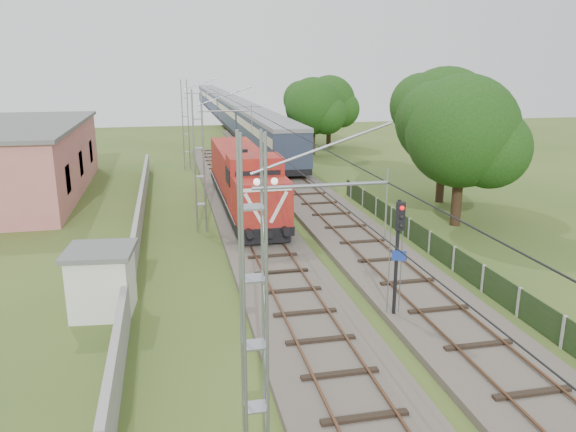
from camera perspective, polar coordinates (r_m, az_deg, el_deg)
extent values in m
plane|color=#36511E|center=(21.94, 1.31, -9.90)|extent=(140.00, 140.00, 0.00)
cube|color=#6B6054|center=(28.25, -1.99, -3.72)|extent=(4.20, 70.00, 0.30)
cube|color=black|center=(28.18, -1.99, -3.34)|extent=(2.40, 70.00, 0.10)
cube|color=brown|center=(28.03, -3.70, -3.31)|extent=(0.08, 70.00, 0.05)
cube|color=brown|center=(28.31, -0.30, -3.08)|extent=(0.08, 70.00, 0.05)
cube|color=#6B6054|center=(41.51, 1.63, 2.45)|extent=(4.20, 80.00, 0.30)
cube|color=black|center=(41.46, 1.63, 2.72)|extent=(2.40, 80.00, 0.10)
cube|color=brown|center=(41.26, 0.48, 2.77)|extent=(0.08, 80.00, 0.05)
cube|color=brown|center=(41.65, 2.77, 2.87)|extent=(0.08, 80.00, 0.05)
cylinder|color=gray|center=(12.01, 3.40, 3.13)|extent=(3.00, 0.08, 0.08)
cylinder|color=gray|center=(31.57, -6.47, 10.55)|extent=(3.00, 0.08, 0.08)
cylinder|color=gray|center=(51.47, -8.81, 12.23)|extent=(3.00, 0.08, 0.08)
cylinder|color=black|center=(31.89, -3.69, 8.31)|extent=(0.03, 70.00, 0.03)
cylinder|color=black|center=(31.76, -3.73, 10.64)|extent=(0.03, 70.00, 0.03)
cube|color=#9E9E99|center=(32.51, -14.94, -0.59)|extent=(0.25, 40.00, 1.50)
cube|color=#CF786F|center=(45.05, -25.36, 5.05)|extent=(8.00, 20.00, 5.00)
cube|color=#606060|center=(44.73, -25.74, 8.32)|extent=(8.40, 20.40, 0.25)
cube|color=black|center=(38.52, -21.51, 3.50)|extent=(0.10, 1.60, 1.80)
cube|color=black|center=(44.36, -20.34, 5.03)|extent=(0.10, 1.60, 1.80)
cube|color=black|center=(50.23, -19.44, 6.20)|extent=(0.10, 1.60, 1.80)
cube|color=black|center=(27.09, 16.52, -4.20)|extent=(0.05, 32.00, 1.15)
cube|color=#9E9E99|center=(40.35, 6.45, 2.64)|extent=(0.12, 0.12, 1.20)
cube|color=black|center=(36.55, -4.50, 2.00)|extent=(2.96, 16.77, 0.49)
cube|color=black|center=(31.42, -3.14, -0.73)|extent=(2.17, 3.55, 0.49)
cube|color=black|center=(41.87, -5.50, 3.26)|extent=(2.17, 3.55, 0.49)
cube|color=black|center=(28.75, -2.24, -2.45)|extent=(2.57, 0.25, 0.35)
cube|color=#972C11|center=(29.35, -2.66, 1.52)|extent=(2.86, 2.47, 2.27)
sphere|color=white|center=(27.86, -3.18, 3.47)|extent=(0.36, 0.36, 0.36)
sphere|color=white|center=(28.00, -1.39, 3.55)|extent=(0.36, 0.36, 0.36)
cube|color=silver|center=(28.06, -3.52, 0.76)|extent=(0.99, 0.06, 1.65)
cube|color=silver|center=(28.27, -0.95, 0.90)|extent=(0.99, 0.06, 1.65)
cube|color=silver|center=(27.94, -2.25, 2.69)|extent=(2.66, 0.06, 0.18)
cube|color=#972C11|center=(31.58, -3.40, 3.31)|extent=(2.96, 2.37, 3.16)
cube|color=black|center=(30.31, -3.06, 3.77)|extent=(2.47, 0.06, 0.89)
cube|color=#972C11|center=(38.59, -5.03, 5.01)|extent=(2.76, 11.94, 2.57)
cylinder|color=black|center=(35.41, -4.47, 6.46)|extent=(0.43, 0.43, 0.39)
cylinder|color=gray|center=(30.45, -3.77, 6.17)|extent=(0.12, 0.12, 0.35)
cylinder|color=gray|center=(30.54, -2.67, 6.21)|extent=(0.12, 0.12, 0.35)
cube|color=black|center=(55.99, -2.08, 6.58)|extent=(3.08, 23.39, 0.53)
cube|color=#2B3248|center=(55.76, -2.10, 8.31)|extent=(3.19, 23.39, 2.87)
cube|color=beige|center=(55.70, -2.10, 8.85)|extent=(3.23, 22.45, 0.80)
cube|color=gray|center=(55.59, -2.11, 9.94)|extent=(3.24, 23.39, 0.37)
cube|color=black|center=(79.99, -5.20, 9.12)|extent=(3.08, 23.39, 0.53)
cube|color=#2B3248|center=(79.83, -5.23, 10.34)|extent=(3.19, 23.39, 2.87)
cube|color=beige|center=(79.79, -5.24, 10.72)|extent=(3.23, 22.45, 0.80)
cube|color=gray|center=(79.71, -5.26, 11.48)|extent=(3.24, 23.39, 0.37)
cube|color=black|center=(104.20, -6.90, 10.48)|extent=(3.08, 23.39, 0.53)
cube|color=#2B3248|center=(104.08, -6.93, 11.41)|extent=(3.19, 23.39, 2.87)
cube|color=beige|center=(104.05, -6.94, 11.70)|extent=(3.23, 22.45, 0.80)
cube|color=gray|center=(103.99, -6.96, 12.29)|extent=(3.24, 23.39, 0.37)
cube|color=black|center=(128.51, -7.96, 11.32)|extent=(3.08, 23.39, 0.53)
cube|color=#2B3248|center=(128.41, -7.99, 12.07)|extent=(3.19, 23.39, 2.87)
cube|color=beige|center=(128.38, -8.00, 12.31)|extent=(3.23, 22.45, 0.80)
cube|color=gray|center=(128.33, -8.02, 12.78)|extent=(3.24, 23.39, 0.37)
cylinder|color=black|center=(20.87, 10.94, -4.62)|extent=(0.13, 0.13, 4.66)
cube|color=black|center=(20.22, 11.34, -0.02)|extent=(0.38, 0.30, 1.03)
sphere|color=red|center=(20.04, 11.52, 0.80)|extent=(0.17, 0.17, 0.17)
sphere|color=black|center=(20.12, 11.47, -0.10)|extent=(0.17, 0.17, 0.17)
sphere|color=black|center=(20.21, 11.42, -0.99)|extent=(0.17, 0.17, 0.17)
cube|color=navy|center=(20.69, 11.22, -3.98)|extent=(0.50, 0.21, 0.37)
cube|color=silver|center=(22.72, -18.34, -6.51)|extent=(2.38, 2.38, 2.41)
cube|color=#606060|center=(22.28, -18.62, -3.37)|extent=(2.74, 2.74, 0.16)
cylinder|color=#3D2619|center=(34.51, 16.82, 2.29)|extent=(0.61, 0.61, 3.96)
sphere|color=#103B10|center=(33.92, 17.28, 8.23)|extent=(6.49, 6.49, 6.49)
sphere|color=#103B10|center=(33.86, 19.89, 6.45)|extent=(4.54, 4.54, 4.54)
sphere|color=#103B10|center=(34.32, 14.77, 9.69)|extent=(4.22, 4.22, 4.22)
cylinder|color=#3D2619|center=(40.10, 15.29, 4.25)|extent=(0.55, 0.55, 4.13)
sphere|color=#103B10|center=(39.60, 15.68, 9.59)|extent=(6.75, 6.75, 6.75)
sphere|color=#103B10|center=(39.46, 18.01, 8.02)|extent=(4.73, 4.73, 4.73)
sphere|color=#103B10|center=(40.07, 13.44, 10.87)|extent=(4.39, 4.39, 4.39)
cylinder|color=#3D2619|center=(59.72, 2.56, 7.96)|extent=(0.49, 0.49, 3.61)
sphere|color=#103B10|center=(59.40, 2.60, 11.10)|extent=(5.90, 5.90, 5.90)
sphere|color=#103B10|center=(58.92, 3.94, 10.25)|extent=(4.13, 4.13, 4.13)
sphere|color=#103B10|center=(60.10, 1.38, 11.79)|extent=(3.84, 3.84, 3.84)
cylinder|color=#3D2619|center=(66.15, 4.16, 8.66)|extent=(0.53, 0.53, 3.64)
sphere|color=#103B10|center=(65.86, 4.22, 11.52)|extent=(5.95, 5.95, 5.95)
sphere|color=#103B10|center=(65.41, 5.44, 10.74)|extent=(4.17, 4.17, 4.17)
sphere|color=#103B10|center=(66.54, 3.09, 12.15)|extent=(3.87, 3.87, 3.87)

